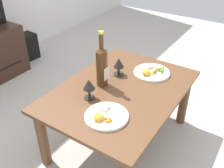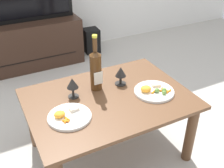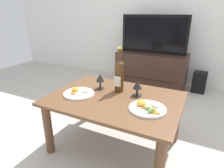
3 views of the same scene
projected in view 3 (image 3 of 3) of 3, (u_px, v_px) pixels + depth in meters
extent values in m
plane|color=#B7B2A8|center=(115.00, 145.00, 1.75)|extent=(6.40, 6.40, 0.00)
cube|color=silver|center=(171.00, 0.00, 2.94)|extent=(6.40, 0.10, 2.60)
cube|color=brown|center=(115.00, 99.00, 1.58)|extent=(1.06, 0.77, 0.03)
cylinder|color=brown|center=(48.00, 129.00, 1.59)|extent=(0.07, 0.07, 0.46)
cylinder|color=brown|center=(159.00, 167.00, 1.20)|extent=(0.07, 0.07, 0.46)
cylinder|color=brown|center=(90.00, 99.00, 2.12)|extent=(0.07, 0.07, 0.46)
cylinder|color=brown|center=(176.00, 119.00, 1.74)|extent=(0.07, 0.07, 0.46)
cube|color=#382319|center=(151.00, 69.00, 3.11)|extent=(1.09, 0.44, 0.53)
cube|color=black|center=(147.00, 79.00, 2.96)|extent=(0.87, 0.01, 0.01)
cube|color=black|center=(154.00, 34.00, 2.91)|extent=(1.02, 0.04, 0.57)
cube|color=black|center=(153.00, 34.00, 2.89)|extent=(0.93, 0.01, 0.48)
cube|color=black|center=(199.00, 82.00, 2.85)|extent=(0.20, 0.20, 0.31)
cylinder|color=#4C2D14|center=(119.00, 77.00, 1.65)|extent=(0.08, 0.08, 0.25)
cone|color=#4C2D14|center=(119.00, 62.00, 1.60)|extent=(0.08, 0.08, 0.04)
cylinder|color=#4C2D14|center=(119.00, 54.00, 1.58)|extent=(0.03, 0.03, 0.09)
cylinder|color=yellow|center=(120.00, 48.00, 1.56)|extent=(0.03, 0.03, 0.02)
cube|color=silver|center=(117.00, 82.00, 1.63)|extent=(0.06, 0.00, 0.09)
cylinder|color=black|center=(100.00, 88.00, 1.75)|extent=(0.07, 0.07, 0.01)
cylinder|color=black|center=(100.00, 85.00, 1.74)|extent=(0.02, 0.02, 0.07)
cone|color=black|center=(100.00, 78.00, 1.71)|extent=(0.08, 0.08, 0.07)
cylinder|color=black|center=(137.00, 95.00, 1.60)|extent=(0.08, 0.08, 0.01)
cylinder|color=black|center=(137.00, 92.00, 1.59)|extent=(0.02, 0.02, 0.06)
cone|color=black|center=(137.00, 84.00, 1.57)|extent=(0.08, 0.08, 0.07)
cylinder|color=white|center=(79.00, 94.00, 1.62)|extent=(0.26, 0.26, 0.01)
torus|color=white|center=(79.00, 93.00, 1.62)|extent=(0.26, 0.26, 0.01)
ellipsoid|color=orange|center=(75.00, 89.00, 1.65)|extent=(0.07, 0.06, 0.04)
cube|color=beige|center=(86.00, 91.00, 1.64)|extent=(0.06, 0.05, 0.02)
cylinder|color=orange|center=(75.00, 93.00, 1.61)|extent=(0.02, 0.04, 0.01)
cylinder|color=orange|center=(73.00, 93.00, 1.61)|extent=(0.03, 0.04, 0.01)
cylinder|color=orange|center=(73.00, 93.00, 1.60)|extent=(0.03, 0.04, 0.01)
cylinder|color=orange|center=(72.00, 93.00, 1.60)|extent=(0.04, 0.03, 0.01)
cylinder|color=white|center=(147.00, 109.00, 1.37)|extent=(0.27, 0.27, 0.01)
torus|color=white|center=(147.00, 108.00, 1.37)|extent=(0.27, 0.27, 0.01)
ellipsoid|color=orange|center=(141.00, 103.00, 1.40)|extent=(0.07, 0.07, 0.04)
cube|color=beige|center=(156.00, 106.00, 1.39)|extent=(0.07, 0.07, 0.02)
cylinder|color=orange|center=(157.00, 113.00, 1.29)|extent=(0.05, 0.02, 0.01)
cylinder|color=orange|center=(155.00, 112.00, 1.30)|extent=(0.02, 0.05, 0.01)
cylinder|color=orange|center=(155.00, 111.00, 1.32)|extent=(0.01, 0.05, 0.01)
cylinder|color=orange|center=(155.00, 111.00, 1.32)|extent=(0.03, 0.05, 0.01)
cylinder|color=orange|center=(151.00, 110.00, 1.33)|extent=(0.04, 0.04, 0.01)
cylinder|color=orange|center=(145.00, 108.00, 1.36)|extent=(0.05, 0.03, 0.01)
sphere|color=olive|center=(149.00, 111.00, 1.30)|extent=(0.03, 0.03, 0.03)
sphere|color=olive|center=(153.00, 110.00, 1.31)|extent=(0.03, 0.03, 0.03)
sphere|color=olive|center=(147.00, 108.00, 1.35)|extent=(0.03, 0.03, 0.03)
sphere|color=olive|center=(148.00, 108.00, 1.34)|extent=(0.03, 0.03, 0.03)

